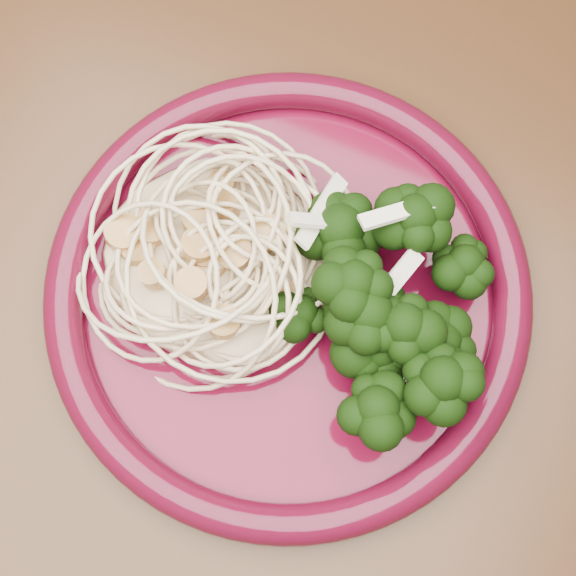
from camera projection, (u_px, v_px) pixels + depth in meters
The scene contains 6 objects.
dining_table at pixel (366, 417), 0.58m from camera, with size 1.20×0.80×0.75m.
dinner_plate at pixel (288, 292), 0.50m from camera, with size 0.30×0.30×0.03m.
spaghetti_pile at pixel (217, 256), 0.49m from camera, with size 0.15×0.13×0.03m, color beige.
scallop_cluster at pixel (211, 236), 0.45m from camera, with size 0.12×0.12×0.04m, color tan, non-canonical shape.
broccoli_pile at pixel (379, 320), 0.47m from camera, with size 0.10×0.16×0.06m, color black.
onion_garnish at pixel (386, 305), 0.43m from camera, with size 0.07×0.10×0.05m, color white, non-canonical shape.
Camera 1 is at (-0.02, -0.09, 1.24)m, focal length 50.00 mm.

